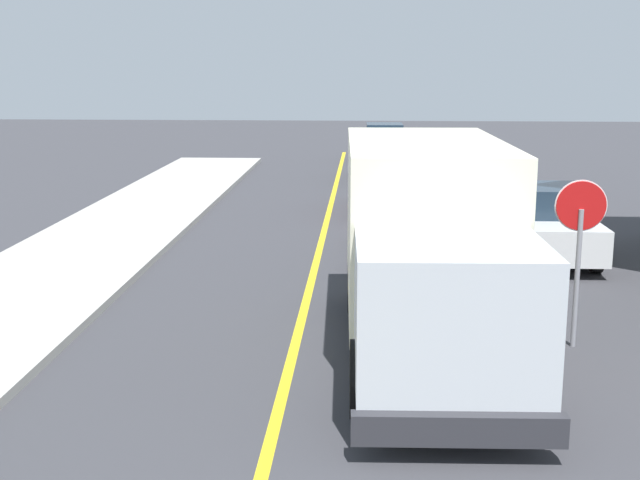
{
  "coord_description": "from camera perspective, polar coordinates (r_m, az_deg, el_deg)",
  "views": [
    {
      "loc": [
        1.1,
        -3.29,
        4.44
      ],
      "look_at": [
        0.32,
        10.87,
        1.4
      ],
      "focal_mm": 47.35,
      "sensor_mm": 36.0,
      "label": 1
    }
  ],
  "objects": [
    {
      "name": "parked_car_mid",
      "position": [
        25.39,
        4.74,
        3.78
      ],
      "size": [
        2.01,
        4.48,
        1.67
      ],
      "color": "maroon",
      "rests_on": "ground"
    },
    {
      "name": "box_truck",
      "position": [
        12.94,
        7.29,
        0.07
      ],
      "size": [
        2.61,
        7.25,
        3.2
      ],
      "color": "#F2EDCC",
      "rests_on": "ground"
    },
    {
      "name": "stop_sign",
      "position": [
        13.58,
        17.15,
        0.58
      ],
      "size": [
        0.8,
        0.1,
        2.65
      ],
      "color": "gray",
      "rests_on": "ground"
    },
    {
      "name": "centre_line_yellow",
      "position": [
        14.06,
        -1.49,
        -6.31
      ],
      "size": [
        0.16,
        56.0,
        0.01
      ],
      "primitive_type": "cube",
      "color": "gold",
      "rests_on": "ground"
    },
    {
      "name": "parked_car_far",
      "position": [
        31.9,
        4.45,
        5.48
      ],
      "size": [
        1.89,
        4.44,
        1.67
      ],
      "color": "#4C564C",
      "rests_on": "ground"
    },
    {
      "name": "parked_car_furthest",
      "position": [
        37.77,
        4.37,
        6.51
      ],
      "size": [
        1.87,
        4.43,
        1.67
      ],
      "color": "#B7B7BC",
      "rests_on": "ground"
    },
    {
      "name": "parked_car_near",
      "position": [
        19.39,
        5.16,
        1.19
      ],
      "size": [
        1.9,
        4.44,
        1.67
      ],
      "color": "silver",
      "rests_on": "ground"
    },
    {
      "name": "parked_van_across",
      "position": [
        19.87,
        15.02,
        1.09
      ],
      "size": [
        1.83,
        4.41,
        1.67
      ],
      "color": "silver",
      "rests_on": "ground"
    }
  ]
}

